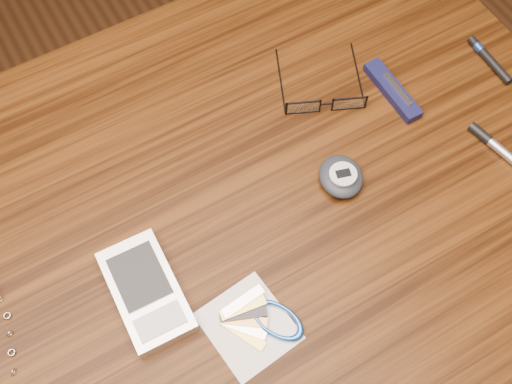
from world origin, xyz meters
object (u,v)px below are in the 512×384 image
notepad_keys (262,322)px  pda_phone (146,291)px  eyeglasses (325,102)px  desk (217,269)px  pedometer (341,176)px  pocket_knife (393,90)px  silver_pen (509,157)px

notepad_keys → pda_phone: bearing=135.5°
notepad_keys → eyeglasses: bearing=43.8°
desk → pedometer: pedometer is taller
eyeglasses → pocket_knife: bearing=-16.7°
desk → eyeglasses: size_ratio=7.14×
silver_pen → desk: bearing=166.2°
desk → pocket_knife: bearing=12.0°
desk → pocket_knife: (0.30, 0.06, 0.11)m
pda_phone → pocket_knife: pda_phone is taller
pda_phone → silver_pen: size_ratio=0.91×
pda_phone → pedometer: pedometer is taller
notepad_keys → pedometer: bearing=31.3°
desk → eyeglasses: (0.21, 0.09, 0.11)m
pedometer → silver_pen: size_ratio=0.51×
eyeglasses → silver_pen: size_ratio=0.99×
pocket_knife → silver_pen: 0.16m
desk → pda_phone: 0.15m
pda_phone → notepad_keys: (0.09, -0.09, -0.01)m
desk → pedometer: 0.20m
eyeglasses → pedometer: size_ratio=1.93×
pda_phone → silver_pen: bearing=-8.0°
pda_phone → silver_pen: (0.46, -0.06, -0.00)m
desk → eyeglasses: bearing=22.9°
silver_pen → pocket_knife: bearing=112.9°
notepad_keys → silver_pen: (0.36, 0.03, 0.00)m
notepad_keys → pocket_knife: 0.35m
desk → pda_phone: pda_phone is taller
pocket_knife → notepad_keys: bearing=-149.3°
eyeglasses → notepad_keys: size_ratio=1.28×
notepad_keys → pocket_knife: (0.30, 0.18, 0.00)m
notepad_keys → desk: bearing=88.7°
pedometer → pocket_knife: 0.15m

